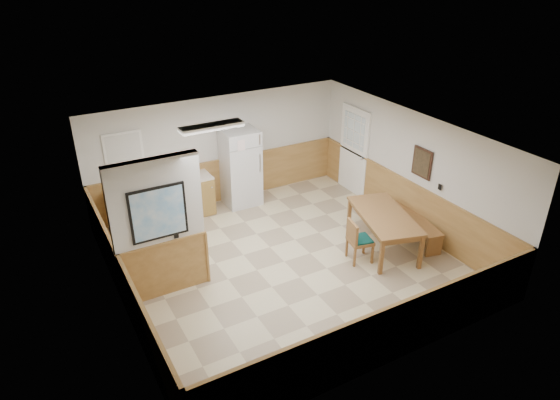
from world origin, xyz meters
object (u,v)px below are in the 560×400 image
dining_table (384,218)px  soap_bottle (132,184)px  refrigerator (241,168)px  fire_extinguisher (196,166)px  dining_bench (415,222)px  dining_chair (356,238)px

dining_table → soap_bottle: bearing=158.1°
dining_table → soap_bottle: (-4.05, 3.16, 0.35)m
refrigerator → fire_extinguisher: (-1.04, 0.07, 0.22)m
dining_bench → dining_chair: size_ratio=1.91×
dining_table → dining_bench: 0.91m
dining_chair → soap_bottle: (-3.30, 3.28, 0.52)m
refrigerator → soap_bottle: refrigerator is taller
refrigerator → soap_bottle: size_ratio=7.91×
dining_table → dining_bench: size_ratio=1.22×
fire_extinguisher → soap_bottle: size_ratio=2.10×
dining_table → fire_extinguisher: bearing=145.6°
refrigerator → dining_table: (1.61, -3.13, -0.23)m
dining_table → dining_chair: bearing=-154.8°
refrigerator → dining_bench: bearing=-51.2°
fire_extinguisher → soap_bottle: (-1.40, -0.04, -0.10)m
dining_bench → refrigerator: bearing=140.7°
dining_bench → soap_bottle: bearing=159.7°
dining_table → dining_chair: dining_chair is taller
dining_chair → refrigerator: bearing=116.9°
refrigerator → soap_bottle: (-2.44, 0.03, 0.12)m
fire_extinguisher → dining_bench: bearing=-51.3°
dining_bench → fire_extinguisher: (-3.49, 3.20, 0.77)m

